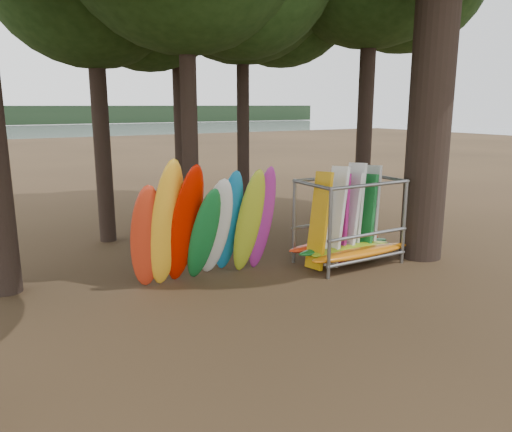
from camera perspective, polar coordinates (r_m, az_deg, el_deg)
ground at (r=11.74m, az=3.12°, el=-8.15°), size 120.00×120.00×0.00m
lake at (r=69.55m, az=-25.40°, el=7.96°), size 160.00×160.00×0.00m
kayak_row at (r=11.71m, az=-5.87°, el=-1.27°), size 3.59×1.86×3.18m
storage_rack at (r=13.44m, az=10.53°, el=-1.00°), size 3.19×1.58×2.65m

